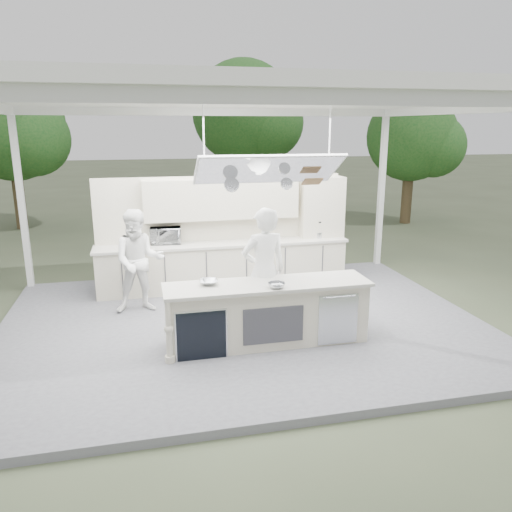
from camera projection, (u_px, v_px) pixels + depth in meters
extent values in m
plane|color=#485137|center=(243.00, 328.00, 8.51)|extent=(90.00, 90.00, 0.00)
cube|color=slate|center=(243.00, 325.00, 8.50)|extent=(8.00, 6.00, 0.12)
cube|color=white|center=(381.00, 192.00, 11.62)|extent=(0.12, 0.12, 3.70)
cube|color=white|center=(21.00, 203.00, 9.93)|extent=(0.12, 0.12, 3.70)
cube|color=white|center=(241.00, 96.00, 7.55)|extent=(8.20, 6.20, 0.16)
cube|color=white|center=(300.00, 97.00, 4.86)|extent=(8.00, 0.12, 0.16)
cube|color=white|center=(214.00, 112.00, 10.33)|extent=(8.00, 0.12, 0.16)
cube|color=white|center=(467.00, 109.00, 8.44)|extent=(0.12, 6.00, 0.16)
cube|color=white|center=(268.00, 169.00, 7.01)|extent=(2.00, 0.71, 0.43)
cube|color=white|center=(268.00, 169.00, 7.01)|extent=(2.06, 0.76, 0.46)
cylinder|color=white|center=(204.00, 135.00, 6.69)|extent=(0.02, 0.02, 0.95)
cylinder|color=white|center=(330.00, 134.00, 7.08)|extent=(0.02, 0.02, 0.95)
cylinder|color=silver|center=(232.00, 185.00, 7.10)|extent=(0.22, 0.14, 0.21)
cylinder|color=silver|center=(286.00, 184.00, 7.22)|extent=(0.18, 0.12, 0.18)
cube|color=brown|center=(312.00, 181.00, 7.32)|extent=(0.28, 0.18, 0.12)
cube|color=beige|center=(267.00, 314.00, 7.56)|extent=(3.00, 0.70, 0.90)
cube|color=beige|center=(268.00, 285.00, 7.44)|extent=(3.10, 0.78, 0.05)
cylinder|color=beige|center=(169.00, 332.00, 6.90)|extent=(0.11, 0.11, 0.92)
cube|color=black|center=(201.00, 336.00, 7.02)|extent=(0.70, 0.04, 0.72)
cube|color=silver|center=(201.00, 336.00, 7.02)|extent=(0.74, 0.03, 0.72)
cube|color=#39393E|center=(273.00, 325.00, 7.23)|extent=(0.90, 0.02, 0.55)
cube|color=silver|center=(338.00, 319.00, 7.45)|extent=(0.62, 0.02, 0.78)
cube|color=beige|center=(224.00, 266.00, 10.16)|extent=(5.00, 0.65, 0.90)
cube|color=beige|center=(224.00, 243.00, 10.04)|extent=(5.08, 0.72, 0.05)
cube|color=beige|center=(221.00, 231.00, 10.27)|extent=(5.00, 0.10, 2.25)
cube|color=beige|center=(222.00, 199.00, 9.98)|extent=(3.10, 0.38, 0.80)
cube|color=beige|center=(321.00, 208.00, 10.45)|extent=(0.90, 0.45, 1.30)
cube|color=brown|center=(321.00, 208.00, 10.45)|extent=(0.84, 0.40, 0.03)
cylinder|color=silver|center=(318.00, 235.00, 10.43)|extent=(0.20, 0.20, 0.12)
cylinder|color=black|center=(318.00, 227.00, 10.39)|extent=(0.17, 0.17, 0.20)
cylinder|color=black|center=(334.00, 234.00, 10.51)|extent=(0.16, 0.16, 0.10)
cone|color=black|center=(334.00, 227.00, 10.47)|extent=(0.14, 0.14, 0.24)
cylinder|color=#4B3D25|center=(19.00, 197.00, 16.47)|extent=(0.36, 0.36, 2.10)
sphere|color=#386124|center=(11.00, 127.00, 15.90)|extent=(3.40, 3.40, 3.40)
sphere|color=#386124|center=(32.00, 138.00, 15.66)|extent=(2.38, 2.38, 2.38)
cylinder|color=#4B3D25|center=(244.00, 180.00, 20.05)|extent=(0.36, 0.36, 2.45)
sphere|color=#386124|center=(243.00, 112.00, 19.39)|extent=(4.00, 4.00, 4.00)
sphere|color=#386124|center=(267.00, 123.00, 19.10)|extent=(2.80, 2.80, 2.80)
cylinder|color=#4B3D25|center=(407.00, 196.00, 17.44)|extent=(0.36, 0.36, 1.92)
sphere|color=#386124|center=(411.00, 137.00, 16.93)|extent=(3.00, 3.00, 3.00)
sphere|color=#386124|center=(434.00, 146.00, 16.71)|extent=(2.10, 2.10, 2.10)
imported|color=white|center=(264.00, 271.00, 7.82)|extent=(0.80, 0.59, 2.02)
imported|color=white|center=(139.00, 261.00, 8.74)|extent=(0.91, 0.71, 1.84)
imported|color=silver|center=(166.00, 235.00, 9.91)|extent=(0.63, 0.46, 0.33)
imported|color=silver|center=(209.00, 282.00, 7.36)|extent=(0.30, 0.30, 0.07)
imported|color=#B5B8BC|center=(277.00, 285.00, 7.21)|extent=(0.29, 0.29, 0.08)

